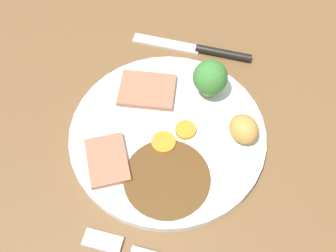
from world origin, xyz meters
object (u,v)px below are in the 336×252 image
at_px(dinner_plate, 168,133).
at_px(meat_slice_under, 107,160).
at_px(carrot_coin_front, 164,142).
at_px(meat_slice_main, 147,90).
at_px(fork, 143,252).
at_px(knife, 202,50).
at_px(roast_potato_left, 244,129).
at_px(carrot_coin_back, 185,130).
at_px(broccoli_floret, 210,78).

distance_m(dinner_plate, meat_slice_under, 0.09).
xyz_separation_m(meat_slice_under, carrot_coin_front, (0.04, -0.06, -0.00)).
distance_m(meat_slice_main, fork, 0.22).
bearing_deg(knife, dinner_plate, 85.50).
relative_size(meat_slice_under, roast_potato_left, 1.66).
relative_size(carrot_coin_back, knife, 0.15).
height_order(dinner_plate, carrot_coin_back, carrot_coin_back).
height_order(carrot_coin_back, fork, carrot_coin_back).
xyz_separation_m(meat_slice_under, knife, (0.22, -0.08, -0.01)).
distance_m(roast_potato_left, carrot_coin_back, 0.07).
bearing_deg(broccoli_floret, roast_potato_left, -137.26).
xyz_separation_m(meat_slice_under, carrot_coin_back, (0.06, -0.09, -0.00)).
bearing_deg(carrot_coin_back, broccoli_floret, -15.62).
distance_m(dinner_plate, carrot_coin_back, 0.03).
xyz_separation_m(meat_slice_under, roast_potato_left, (0.07, -0.16, 0.01)).
xyz_separation_m(carrot_coin_front, knife, (0.18, -0.02, -0.01)).
relative_size(meat_slice_under, broccoli_floret, 1.15).
height_order(meat_slice_main, fork, meat_slice_main).
relative_size(meat_slice_main, roast_potato_left, 1.88).
height_order(roast_potato_left, carrot_coin_front, roast_potato_left).
xyz_separation_m(carrot_coin_front, carrot_coin_back, (0.02, -0.02, 0.00)).
bearing_deg(fork, meat_slice_under, -51.87).
distance_m(meat_slice_under, broccoli_floret, 0.17).
relative_size(roast_potato_left, carrot_coin_back, 1.50).
distance_m(dinner_plate, meat_slice_main, 0.07).
bearing_deg(meat_slice_main, dinner_plate, -142.41).
relative_size(dinner_plate, meat_slice_under, 3.81).
relative_size(dinner_plate, broccoli_floret, 4.39).
bearing_deg(meat_slice_under, knife, -20.69).
bearing_deg(carrot_coin_front, meat_slice_under, 122.95).
height_order(roast_potato_left, carrot_coin_back, roast_potato_left).
distance_m(dinner_plate, broccoli_floret, 0.09).
bearing_deg(carrot_coin_back, meat_slice_main, 51.56).
bearing_deg(meat_slice_main, roast_potato_left, -107.26).
height_order(carrot_coin_front, fork, carrot_coin_front).
bearing_deg(broccoli_floret, carrot_coin_back, 164.38).
xyz_separation_m(broccoli_floret, knife, (0.09, 0.02, -0.04)).
xyz_separation_m(roast_potato_left, broccoli_floret, (0.06, 0.05, 0.02)).
distance_m(carrot_coin_front, fork, 0.14).
bearing_deg(meat_slice_main, carrot_coin_back, -128.44).
distance_m(dinner_plate, carrot_coin_front, 0.02).
height_order(meat_slice_main, meat_slice_under, same).
distance_m(roast_potato_left, fork, 0.19).
height_order(dinner_plate, knife, dinner_plate).
height_order(meat_slice_main, roast_potato_left, roast_potato_left).
bearing_deg(broccoli_floret, dinner_plate, 149.46).
bearing_deg(dinner_plate, roast_potato_left, -83.10).
bearing_deg(carrot_coin_back, carrot_coin_front, 135.21).
relative_size(meat_slice_main, broccoli_floret, 1.30).
bearing_deg(fork, carrot_coin_front, -84.99).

